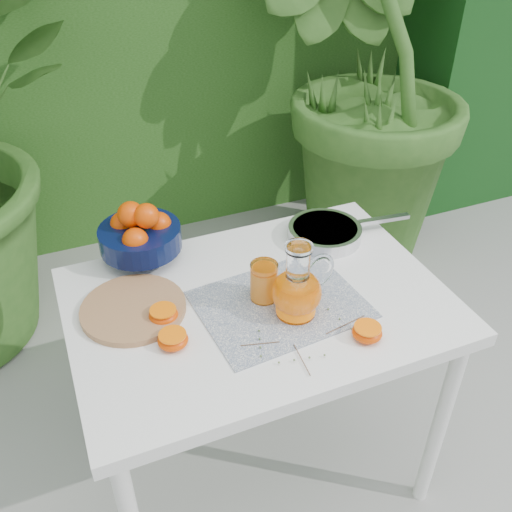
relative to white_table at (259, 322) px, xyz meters
name	(u,v)px	position (x,y,z in m)	size (l,w,h in m)	color
ground	(231,481)	(-0.11, -0.02, -0.67)	(60.00, 60.00, 0.00)	#A7A4A0
potted_plant_right	(359,71)	(0.94, 1.10, 0.25)	(1.84, 1.84, 1.84)	#315D20
white_table	(259,322)	(0.00, 0.00, 0.00)	(1.00, 0.70, 0.75)	white
placemat	(280,304)	(0.04, -0.04, 0.08)	(0.42, 0.33, 0.00)	#0D204B
cutting_board	(133,309)	(-0.32, 0.08, 0.09)	(0.27, 0.27, 0.02)	#A37849
fruit_bowl	(140,233)	(-0.24, 0.31, 0.17)	(0.31, 0.31, 0.19)	black
juice_pitcher	(297,290)	(0.07, -0.09, 0.16)	(0.19, 0.15, 0.21)	white
juice_tumbler	(264,282)	(0.01, 0.00, 0.14)	(0.09, 0.09, 0.11)	white
saute_pan	(326,232)	(0.30, 0.19, 0.10)	(0.41, 0.25, 0.04)	silver
orange_halves	(234,329)	(-0.11, -0.10, 0.10)	(0.54, 0.34, 0.04)	#DA4202
thyme_sprigs	(305,341)	(0.04, -0.20, 0.09)	(0.33, 0.19, 0.01)	brown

